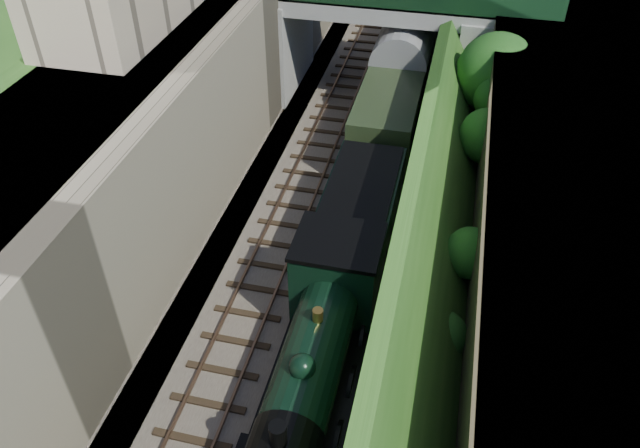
% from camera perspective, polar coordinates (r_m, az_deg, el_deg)
% --- Properties ---
extents(trackbed, '(10.00, 90.00, 0.20)m').
position_cam_1_polar(trackbed, '(33.37, 4.47, 8.72)').
color(trackbed, '#473F38').
rests_on(trackbed, ground).
extents(retaining_wall, '(1.00, 90.00, 7.00)m').
position_cam_1_polar(retaining_wall, '(32.95, -5.01, 14.94)').
color(retaining_wall, '#756B56').
rests_on(retaining_wall, ground).
extents(street_plateau_left, '(6.00, 90.00, 7.00)m').
position_cam_1_polar(street_plateau_left, '(34.13, -10.83, 15.30)').
color(street_plateau_left, '#262628').
rests_on(street_plateau_left, ground).
extents(street_plateau_right, '(8.00, 90.00, 6.25)m').
position_cam_1_polar(street_plateau_right, '(32.13, 21.98, 10.76)').
color(street_plateau_right, '#262628').
rests_on(street_plateau_right, ground).
extents(embankment_slope, '(4.48, 90.00, 6.36)m').
position_cam_1_polar(embankment_slope, '(30.11, 13.69, 9.96)').
color(embankment_slope, '#1E4714').
rests_on(embankment_slope, ground).
extents(track_left, '(2.50, 90.00, 0.20)m').
position_cam_1_polar(track_left, '(33.61, 1.08, 9.36)').
color(track_left, black).
rests_on(track_left, trackbed).
extents(track_right, '(2.50, 90.00, 0.20)m').
position_cam_1_polar(track_right, '(33.17, 6.55, 8.66)').
color(track_right, black).
rests_on(track_right, trackbed).
extents(road_bridge, '(16.00, 6.40, 7.25)m').
position_cam_1_polar(road_bridge, '(35.09, 7.58, 17.35)').
color(road_bridge, gray).
rests_on(road_bridge, ground).
extents(tree, '(3.60, 3.80, 6.60)m').
position_cam_1_polar(tree, '(29.45, 16.00, 12.93)').
color(tree, black).
rests_on(tree, ground).
extents(locomotive, '(3.10, 10.23, 3.83)m').
position_cam_1_polar(locomotive, '(19.48, -0.30, -11.83)').
color(locomotive, black).
rests_on(locomotive, trackbed).
extents(tender, '(2.70, 6.00, 3.05)m').
position_cam_1_polar(tender, '(24.82, 3.70, 0.80)').
color(tender, black).
rests_on(tender, trackbed).
extents(coach_front, '(2.90, 18.00, 3.70)m').
position_cam_1_polar(coach_front, '(35.29, 7.58, 13.88)').
color(coach_front, black).
rests_on(coach_front, trackbed).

